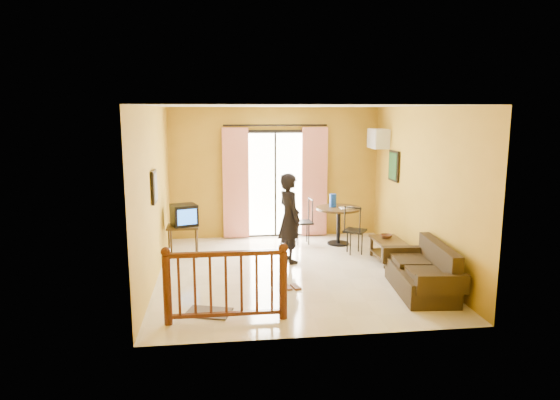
{
  "coord_description": "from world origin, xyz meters",
  "views": [
    {
      "loc": [
        -1.22,
        -8.11,
        2.74
      ],
      "look_at": [
        -0.18,
        0.2,
        1.22
      ],
      "focal_mm": 32.0,
      "sensor_mm": 36.0,
      "label": 1
    }
  ],
  "objects": [
    {
      "name": "sofa",
      "position": [
        1.85,
        -1.2,
        0.28
      ],
      "size": [
        0.85,
        1.63,
        0.75
      ],
      "rotation": [
        0.0,
        0.0,
        -0.09
      ],
      "color": "#2E2211",
      "rests_on": "ground"
    },
    {
      "name": "ground",
      "position": [
        0.0,
        0.0,
        0.0
      ],
      "size": [
        5.0,
        5.0,
        0.0
      ],
      "primitive_type": "plane",
      "color": "beige",
      "rests_on": "ground"
    },
    {
      "name": "botanical_print",
      "position": [
        2.22,
        1.3,
        1.65
      ],
      "size": [
        0.05,
        0.5,
        0.6
      ],
      "color": "black",
      "rests_on": "room_shell"
    },
    {
      "name": "air_conditioner",
      "position": [
        2.09,
        1.95,
        2.15
      ],
      "size": [
        0.31,
        0.6,
        0.4
      ],
      "color": "silver",
      "rests_on": "room_shell"
    },
    {
      "name": "bowl",
      "position": [
        1.85,
        0.54,
        0.43
      ],
      "size": [
        0.27,
        0.27,
        0.07
      ],
      "primitive_type": "imported",
      "rotation": [
        0.0,
        0.0,
        0.34
      ],
      "color": "#56301D",
      "rests_on": "coffee_table"
    },
    {
      "name": "picture_left",
      "position": [
        -2.22,
        -0.2,
        1.55
      ],
      "size": [
        0.05,
        0.42,
        0.52
      ],
      "color": "black",
      "rests_on": "room_shell"
    },
    {
      "name": "balcony_door",
      "position": [
        0.0,
        2.43,
        1.19
      ],
      "size": [
        2.25,
        0.14,
        2.46
      ],
      "color": "black",
      "rests_on": "ground"
    },
    {
      "name": "sandals",
      "position": [
        -0.12,
        -0.78,
        0.01
      ],
      "size": [
        0.29,
        0.27,
        0.03
      ],
      "color": "#56301D",
      "rests_on": "ground"
    },
    {
      "name": "serving_tray",
      "position": [
        1.35,
        1.56,
        0.78
      ],
      "size": [
        0.3,
        0.22,
        0.02
      ],
      "primitive_type": "cube",
      "rotation": [
        0.0,
        0.0,
        0.15
      ],
      "color": "silver",
      "rests_on": "dining_table"
    },
    {
      "name": "standing_person",
      "position": [
        0.04,
        0.59,
        0.81
      ],
      "size": [
        0.56,
        0.69,
        1.63
      ],
      "primitive_type": "imported",
      "rotation": [
        0.0,
        0.0,
        1.89
      ],
      "color": "black",
      "rests_on": "ground"
    },
    {
      "name": "dining_table",
      "position": [
        1.22,
        1.66,
        0.61
      ],
      "size": [
        0.92,
        0.92,
        0.77
      ],
      "color": "black",
      "rests_on": "ground"
    },
    {
      "name": "room_shell",
      "position": [
        0.0,
        0.0,
        1.7
      ],
      "size": [
        5.0,
        5.0,
        5.0
      ],
      "color": "white",
      "rests_on": "ground"
    },
    {
      "name": "television",
      "position": [
        -1.87,
        1.2,
        0.79
      ],
      "size": [
        0.55,
        0.53,
        0.4
      ],
      "rotation": [
        0.0,
        0.0,
        0.33
      ],
      "color": "black",
      "rests_on": "tv_table"
    },
    {
      "name": "tv_table",
      "position": [
        -1.9,
        1.2,
        0.51
      ],
      "size": [
        0.59,
        0.49,
        0.59
      ],
      "color": "black",
      "rests_on": "ground"
    },
    {
      "name": "water_jug",
      "position": [
        1.11,
        1.75,
        0.9
      ],
      "size": [
        0.14,
        0.14,
        0.27
      ],
      "primitive_type": "cylinder",
      "color": "#123BAE",
      "rests_on": "dining_table"
    },
    {
      "name": "dining_chairs",
      "position": [
        0.93,
        1.38,
        0.0
      ],
      "size": [
        1.37,
        1.34,
        0.95
      ],
      "color": "black",
      "rests_on": "ground"
    },
    {
      "name": "doormat",
      "position": [
        -1.39,
        -1.61,
        0.01
      ],
      "size": [
        0.69,
        0.56,
        0.02
      ],
      "primitive_type": "cube",
      "rotation": [
        0.0,
        0.0,
        -0.3
      ],
      "color": "#4F443F",
      "rests_on": "ground"
    },
    {
      "name": "coffee_table",
      "position": [
        1.85,
        0.38,
        0.27
      ],
      "size": [
        0.5,
        0.9,
        0.4
      ],
      "color": "black",
      "rests_on": "ground"
    },
    {
      "name": "stair_balustrade",
      "position": [
        -1.15,
        -1.9,
        0.56
      ],
      "size": [
        1.63,
        0.13,
        1.04
      ],
      "color": "#471E0F",
      "rests_on": "ground"
    }
  ]
}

